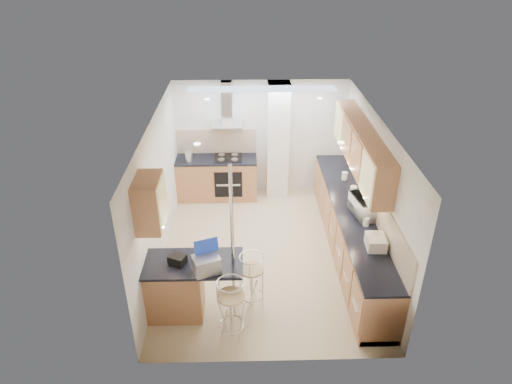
{
  "coord_description": "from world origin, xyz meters",
  "views": [
    {
      "loc": [
        -0.34,
        -6.64,
        4.99
      ],
      "look_at": [
        -0.16,
        0.2,
        1.16
      ],
      "focal_mm": 32.0,
      "sensor_mm": 36.0,
      "label": 1
    }
  ],
  "objects_px": {
    "laptop": "(206,264)",
    "bar_stool_near": "(231,310)",
    "bread_bin": "(376,242)",
    "microwave": "(366,206)",
    "bar_stool_end": "(252,282)"
  },
  "relations": [
    {
      "from": "bar_stool_end",
      "to": "bread_bin",
      "type": "relative_size",
      "value": 2.73
    },
    {
      "from": "bar_stool_end",
      "to": "bread_bin",
      "type": "distance_m",
      "value": 1.95
    },
    {
      "from": "laptop",
      "to": "bread_bin",
      "type": "distance_m",
      "value": 2.54
    },
    {
      "from": "bar_stool_near",
      "to": "bread_bin",
      "type": "bearing_deg",
      "value": 13.38
    },
    {
      "from": "microwave",
      "to": "bar_stool_near",
      "type": "relative_size",
      "value": 0.6
    },
    {
      "from": "bread_bin",
      "to": "laptop",
      "type": "bearing_deg",
      "value": -165.5
    },
    {
      "from": "bar_stool_end",
      "to": "bread_bin",
      "type": "bearing_deg",
      "value": -37.47
    },
    {
      "from": "laptop",
      "to": "bar_stool_end",
      "type": "xyz_separation_m",
      "value": [
        0.62,
        0.3,
        -0.58
      ]
    },
    {
      "from": "laptop",
      "to": "bar_stool_end",
      "type": "relative_size",
      "value": 0.37
    },
    {
      "from": "bar_stool_near",
      "to": "bar_stool_end",
      "type": "xyz_separation_m",
      "value": [
        0.29,
        0.6,
        -0.02
      ]
    },
    {
      "from": "microwave",
      "to": "bar_stool_end",
      "type": "xyz_separation_m",
      "value": [
        -1.92,
        -1.14,
        -0.61
      ]
    },
    {
      "from": "microwave",
      "to": "laptop",
      "type": "height_order",
      "value": "microwave"
    },
    {
      "from": "laptop",
      "to": "bar_stool_end",
      "type": "bearing_deg",
      "value": 5.3
    },
    {
      "from": "laptop",
      "to": "bar_stool_near",
      "type": "bearing_deg",
      "value": -62.01
    },
    {
      "from": "laptop",
      "to": "bread_bin",
      "type": "height_order",
      "value": "laptop"
    }
  ]
}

